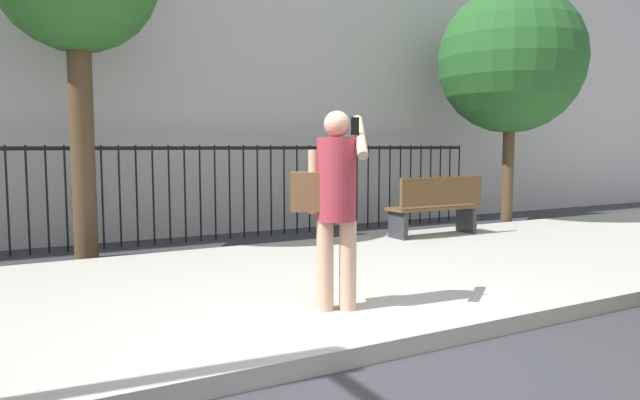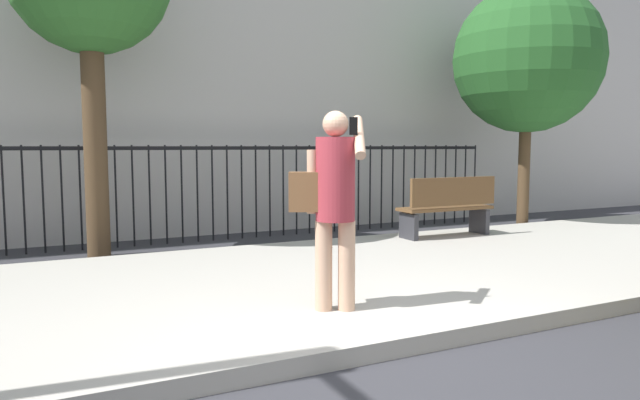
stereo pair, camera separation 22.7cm
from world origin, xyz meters
The scene contains 6 objects.
ground_plane centered at (0.00, 0.00, 0.00)m, with size 60.00×60.00×0.00m, color #333338.
sidewalk centered at (0.00, 2.20, 0.07)m, with size 28.00×4.40×0.15m, color #B2ADA3.
iron_fence centered at (0.00, 5.90, 1.02)m, with size 12.03×0.04×1.60m.
pedestrian_on_phone centered at (0.05, 0.91, 1.16)m, with size 0.72×0.58×1.73m.
street_bench centered at (3.57, 3.72, 0.65)m, with size 1.60×0.45×0.95m.
street_tree_mid centered at (6.07, 4.61, 3.20)m, with size 2.75×2.75×4.58m.
Camera 2 is at (-2.22, -3.47, 1.58)m, focal length 32.27 mm.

